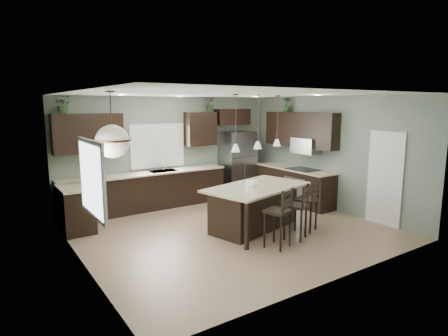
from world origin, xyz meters
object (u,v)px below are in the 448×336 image
Objects in this scene: kitchen_island at (257,208)px; bar_stool_right at (306,205)px; serving_dish at (251,184)px; bar_stool_left at (278,218)px; plant_back_left at (63,105)px; refrigerator at (237,164)px; bar_stool_center at (296,212)px.

bar_stool_right is (0.77, -0.66, 0.08)m from kitchen_island.
bar_stool_left reaches higher than serving_dish.
refrigerator is at bearing -1.75° from plant_back_left.
kitchen_island is 1.09m from bar_stool_left.
bar_stool_right is (0.97, -0.61, -0.45)m from serving_dish.
plant_back_left is at bearing 123.80° from kitchen_island.
bar_stool_right is 2.79× the size of plant_back_left.
bar_stool_center and bar_stool_right have the same top height.
serving_dish is 1.23m from bar_stool_right.
plant_back_left reaches higher than bar_stool_center.
refrigerator is 0.83× the size of kitchen_island.
refrigerator is at bearing 47.74° from kitchen_island.
kitchen_island is 2.04× the size of bar_stool_right.
bar_stool_right is at bearing -100.90° from refrigerator.
plant_back_left is (-2.78, 3.84, 2.03)m from bar_stool_left.
serving_dish is (-1.61, -2.72, 0.07)m from refrigerator.
plant_back_left is at bearing 108.13° from bar_stool_left.
plant_back_left is (-3.38, 3.69, 2.05)m from bar_stool_center.
plant_back_left is at bearing 115.29° from bar_stool_right.
serving_dish is 4.40m from plant_back_left.
refrigerator reaches higher than bar_stool_left.
bar_stool_left reaches higher than bar_stool_center.
kitchen_island is at bearing 116.36° from bar_stool_right.
bar_stool_right is at bearing -32.31° from serving_dish.
bar_stool_center is at bearing -88.86° from kitchen_island.
bar_stool_center reaches higher than kitchen_island.
bar_stool_left is 2.88× the size of plant_back_left.
bar_stool_right reaches higher than serving_dish.
kitchen_island is 4.71m from plant_back_left.
kitchen_island is at bearing 14.34° from serving_dish.
plant_back_left reaches higher than serving_dish.
bar_stool_center is 1.00× the size of bar_stool_right.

